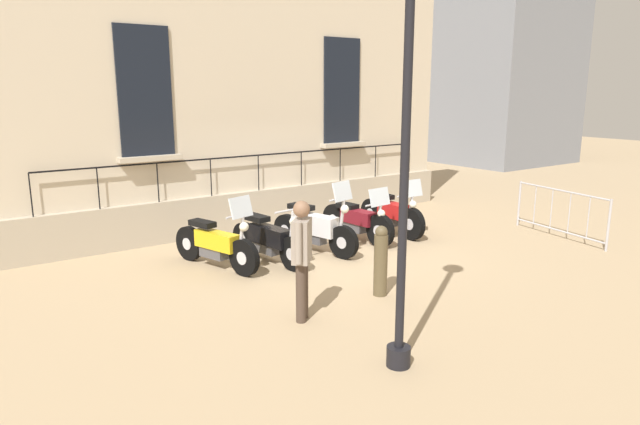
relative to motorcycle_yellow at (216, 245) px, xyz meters
The scene contains 12 objects.
ground_plane 2.12m from the motorcycle_yellow, 84.22° to the left, with size 60.00×60.00×0.00m, color tan.
building_facade 4.64m from the motorcycle_yellow, 140.66° to the left, with size 0.82×11.05×7.74m.
motorcycle_yellow is the anchor object (origin of this frame).
motorcycle_black 0.96m from the motorcycle_yellow, 76.14° to the left, with size 2.04×0.64×1.09m.
motorcycle_white 2.03m from the motorcycle_yellow, 84.91° to the left, with size 2.09×0.75×1.47m.
motorcycle_maroon 3.22m from the motorcycle_yellow, 89.50° to the left, with size 2.02×0.65×1.20m.
motorcycle_red 4.19m from the motorcycle_yellow, 89.61° to the left, with size 1.97×0.68×1.28m.
lamppost 5.22m from the motorcycle_yellow, ahead, with size 0.36×0.36×4.92m.
crowd_barrier 7.31m from the motorcycle_yellow, 71.37° to the left, with size 2.38×0.47×1.05m.
bollard 3.10m from the motorcycle_yellow, 28.62° to the left, with size 0.21×0.21×1.11m.
pedestrian_standing 2.85m from the motorcycle_yellow, ahead, with size 0.41×0.41×1.69m.
distant_building 18.27m from the motorcycle_yellow, 111.54° to the left, with size 4.43×5.26×8.30m.
Camera 1 is at (8.67, -6.11, 3.15)m, focal length 31.40 mm.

